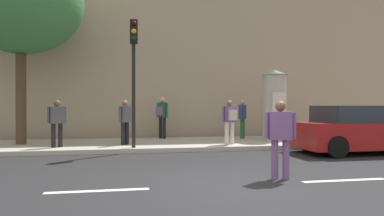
{
  "coord_description": "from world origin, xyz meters",
  "views": [
    {
      "loc": [
        -2.0,
        -6.63,
        1.49
      ],
      "look_at": [
        -0.32,
        2.0,
        1.45
      ],
      "focal_mm": 34.37,
      "sensor_mm": 36.0,
      "label": 1
    }
  ],
  "objects": [
    {
      "name": "lane_markings",
      "position": [
        -0.0,
        0.0,
        0.0
      ],
      "size": [
        25.8,
        0.16,
        0.01
      ],
      "color": "silver",
      "rests_on": "ground_plane"
    },
    {
      "name": "ground_plane",
      "position": [
        0.0,
        0.0,
        0.0
      ],
      "size": [
        80.0,
        80.0,
        0.0
      ],
      "primitive_type": "plane",
      "color": "#232326"
    },
    {
      "name": "street_tree",
      "position": [
        -5.44,
        7.14,
        5.14
      ],
      "size": [
        4.28,
        4.28,
        6.83
      ],
      "color": "#4C3826",
      "rests_on": "sidewalk_curb"
    },
    {
      "name": "pedestrian_tallest",
      "position": [
        -1.86,
        6.31,
        1.04
      ],
      "size": [
        0.44,
        0.44,
        1.55
      ],
      "color": "black",
      "rests_on": "sidewalk_curb"
    },
    {
      "name": "traffic_light",
      "position": [
        -1.59,
        5.24,
        2.91
      ],
      "size": [
        0.24,
        0.45,
        4.07
      ],
      "color": "black",
      "rests_on": "sidewalk_curb"
    },
    {
      "name": "pedestrian_in_dark_shirt",
      "position": [
        1.77,
        5.79,
        1.07
      ],
      "size": [
        0.62,
        0.49,
        1.54
      ],
      "color": "silver",
      "rests_on": "sidewalk_curb"
    },
    {
      "name": "pedestrian_with_backpack",
      "position": [
        -0.33,
        8.49,
        1.17
      ],
      "size": [
        0.51,
        0.51,
        1.72
      ],
      "color": "black",
      "rests_on": "sidewalk_curb"
    },
    {
      "name": "pedestrian_in_light_jacket",
      "position": [
        2.96,
        7.91,
        1.1
      ],
      "size": [
        0.45,
        0.6,
        1.61
      ],
      "color": "#1E5938",
      "rests_on": "sidewalk_curb"
    },
    {
      "name": "sidewalk_curb",
      "position": [
        0.0,
        7.0,
        0.07
      ],
      "size": [
        36.0,
        4.0,
        0.15
      ],
      "primitive_type": "cube",
      "color": "#B2ADA3",
      "rests_on": "ground_plane"
    },
    {
      "name": "poster_column",
      "position": [
        3.95,
        6.97,
        1.56
      ],
      "size": [
        1.01,
        1.01,
        2.78
      ],
      "color": "#B2ADA3",
      "rests_on": "sidewalk_curb"
    },
    {
      "name": "building_backdrop",
      "position": [
        0.0,
        12.0,
        4.06
      ],
      "size": [
        36.0,
        5.0,
        8.13
      ],
      "primitive_type": "cube",
      "color": "tan",
      "rests_on": "ground_plane"
    },
    {
      "name": "pedestrian_near_pole",
      "position": [
        -4.04,
        5.93,
        1.05
      ],
      "size": [
        0.58,
        0.42,
        1.54
      ],
      "color": "black",
      "rests_on": "sidewalk_curb"
    },
    {
      "name": "bicycle_leaning",
      "position": [
        5.41,
        5.68,
        0.54
      ],
      "size": [
        1.73,
        0.48,
        1.09
      ],
      "color": "black",
      "rests_on": "sidewalk_curb"
    },
    {
      "name": "pedestrian_with_bag",
      "position": [
        1.2,
        0.38,
        0.95
      ],
      "size": [
        0.6,
        0.47,
        1.6
      ],
      "color": "#724C84",
      "rests_on": "ground_plane"
    },
    {
      "name": "parked_car_silver",
      "position": [
        5.55,
        3.79,
        0.73
      ],
      "size": [
        4.36,
        2.02,
        1.5
      ],
      "color": "maroon",
      "rests_on": "ground_plane"
    }
  ]
}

